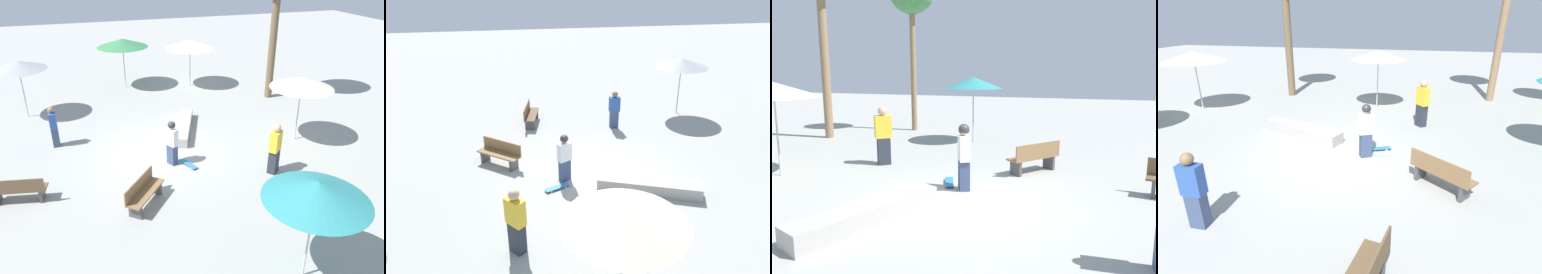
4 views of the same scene
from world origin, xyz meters
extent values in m
plane|color=#9E9E99|center=(0.00, 0.00, 0.00)|extent=(60.00, 60.00, 0.00)
cube|color=#38476B|center=(0.87, 0.32, 0.36)|extent=(0.40, 0.36, 0.72)
cube|color=white|center=(0.87, 0.32, 1.02)|extent=(0.48, 0.41, 0.60)
sphere|color=tan|center=(0.87, 0.32, 1.43)|extent=(0.23, 0.23, 0.23)
sphere|color=#2D2D33|center=(0.87, 0.32, 1.46)|extent=(0.26, 0.26, 0.26)
cube|color=teal|center=(1.18, 0.81, 0.06)|extent=(0.82, 0.47, 0.02)
cylinder|color=silver|center=(1.38, 0.98, 0.03)|extent=(0.06, 0.05, 0.05)
cylinder|color=silver|center=(1.44, 0.82, 0.03)|extent=(0.06, 0.05, 0.05)
cylinder|color=silver|center=(0.92, 0.80, 0.03)|extent=(0.06, 0.05, 0.05)
cylinder|color=silver|center=(0.98, 0.64, 0.03)|extent=(0.06, 0.05, 0.05)
cube|color=#A8A39E|center=(-1.55, 1.42, 0.19)|extent=(3.11, 1.69, 0.38)
cube|color=#47474C|center=(2.47, -0.64, 0.20)|extent=(0.31, 0.36, 0.40)
cube|color=#47474C|center=(3.44, -1.43, 0.20)|extent=(0.31, 0.36, 0.40)
cube|color=olive|center=(2.95, -1.03, 0.42)|extent=(1.52, 1.35, 0.05)
cube|color=olive|center=(2.83, -1.19, 0.65)|extent=(1.27, 1.03, 0.40)
cube|color=#47474C|center=(1.74, -3.91, 0.20)|extent=(0.40, 0.15, 0.40)
cube|color=brown|center=(1.62, -4.52, 0.42)|extent=(0.74, 1.65, 0.05)
cube|color=brown|center=(1.82, -4.56, 0.65)|extent=(0.34, 1.58, 0.40)
cylinder|color=#B7B7BC|center=(-7.92, 0.06, 1.23)|extent=(0.05, 0.05, 2.46)
cone|color=#387F4C|center=(-7.92, 0.06, 2.39)|extent=(2.65, 2.65, 0.43)
cylinder|color=#B7B7BC|center=(-5.09, -4.74, 1.20)|extent=(0.05, 0.05, 2.40)
cone|color=#99999E|center=(-5.09, -4.74, 2.35)|extent=(2.34, 2.34, 0.37)
cylinder|color=#B7B7BC|center=(-7.01, 3.46, 1.17)|extent=(0.05, 0.05, 2.34)
cone|color=white|center=(-7.01, 3.46, 2.28)|extent=(2.60, 2.60, 0.42)
cylinder|color=#B7B7BC|center=(0.49, 5.41, 1.19)|extent=(0.05, 0.05, 2.38)
cone|color=beige|center=(0.49, 5.41, 2.32)|extent=(2.36, 2.36, 0.40)
cylinder|color=#B7B7BC|center=(6.66, 1.81, 1.19)|extent=(0.05, 0.05, 2.38)
cone|color=teal|center=(6.66, 1.81, 2.32)|extent=(2.22, 2.22, 0.43)
cylinder|color=brown|center=(-4.14, 6.71, 2.99)|extent=(0.36, 0.36, 5.97)
cube|color=#282D38|center=(2.44, 3.37, 0.41)|extent=(0.44, 0.46, 0.81)
cube|color=yellow|center=(2.44, 3.37, 1.15)|extent=(0.51, 0.54, 0.67)
sphere|color=tan|center=(2.44, 3.37, 1.62)|extent=(0.27, 0.27, 0.27)
cube|color=#38476B|center=(-1.76, -3.52, 0.37)|extent=(0.34, 0.25, 0.74)
cube|color=#2D519E|center=(-1.76, -3.52, 1.04)|extent=(0.44, 0.25, 0.61)
sphere|color=#8C6647|center=(-1.76, -3.52, 1.47)|extent=(0.24, 0.24, 0.24)
camera|label=1|loc=(11.83, -2.50, 6.61)|focal=35.00mm
camera|label=2|loc=(2.23, 10.57, 6.34)|focal=35.00mm
camera|label=3|loc=(-7.29, -2.32, 2.86)|focal=35.00mm
camera|label=4|loc=(2.19, -7.60, 3.88)|focal=28.00mm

